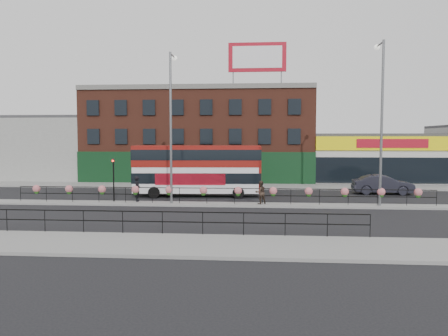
# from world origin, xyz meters

# --- Properties ---
(ground) EXTENTS (120.00, 120.00, 0.00)m
(ground) POSITION_xyz_m (0.00, 0.00, 0.00)
(ground) COLOR black
(ground) RESTS_ON ground
(south_pavement) EXTENTS (60.00, 4.00, 0.15)m
(south_pavement) POSITION_xyz_m (0.00, -12.00, 0.07)
(south_pavement) COLOR gray
(south_pavement) RESTS_ON ground
(north_pavement) EXTENTS (60.00, 4.00, 0.15)m
(north_pavement) POSITION_xyz_m (0.00, 12.00, 0.07)
(north_pavement) COLOR gray
(north_pavement) RESTS_ON ground
(median) EXTENTS (60.00, 1.60, 0.15)m
(median) POSITION_xyz_m (0.00, 0.00, 0.07)
(median) COLOR gray
(median) RESTS_ON ground
(yellow_line_inner) EXTENTS (60.00, 0.10, 0.01)m
(yellow_line_inner) POSITION_xyz_m (0.00, -9.70, 0.01)
(yellow_line_inner) COLOR gold
(yellow_line_inner) RESTS_ON ground
(yellow_line_outer) EXTENTS (60.00, 0.10, 0.01)m
(yellow_line_outer) POSITION_xyz_m (0.00, -9.88, 0.01)
(yellow_line_outer) COLOR gold
(yellow_line_outer) RESTS_ON ground
(brick_building) EXTENTS (25.00, 12.21, 10.30)m
(brick_building) POSITION_xyz_m (-4.00, 19.96, 5.13)
(brick_building) COLOR brown
(brick_building) RESTS_ON ground
(supermarket) EXTENTS (15.00, 12.25, 5.30)m
(supermarket) POSITION_xyz_m (16.00, 19.90, 2.65)
(supermarket) COLOR silver
(supermarket) RESTS_ON ground
(warehouse_west) EXTENTS (15.50, 12.00, 7.30)m
(warehouse_west) POSITION_xyz_m (-24.25, 20.00, 3.65)
(warehouse_west) COLOR #969792
(warehouse_west) RESTS_ON ground
(billboard) EXTENTS (6.00, 0.29, 4.40)m
(billboard) POSITION_xyz_m (2.50, 14.99, 13.18)
(billboard) COLOR #A30E1E
(billboard) RESTS_ON brick_building
(median_railing) EXTENTS (30.04, 0.56, 1.23)m
(median_railing) POSITION_xyz_m (-0.00, 0.00, 1.05)
(median_railing) COLOR black
(median_railing) RESTS_ON median
(south_railing) EXTENTS (20.04, 0.05, 1.12)m
(south_railing) POSITION_xyz_m (-2.00, -10.10, 0.96)
(south_railing) COLOR black
(south_railing) RESTS_ON south_pavement
(double_decker_bus) EXTENTS (10.60, 3.12, 4.23)m
(double_decker_bus) POSITION_xyz_m (-2.32, 4.69, 2.60)
(double_decker_bus) COLOR white
(double_decker_bus) RESTS_ON ground
(car) EXTENTS (2.20, 5.23, 1.68)m
(car) POSITION_xyz_m (13.41, 7.41, 0.84)
(car) COLOR #22232E
(car) RESTS_ON ground
(pedestrian_a) EXTENTS (0.91, 0.79, 1.88)m
(pedestrian_a) POSITION_xyz_m (-6.26, 0.55, 1.09)
(pedestrian_a) COLOR black
(pedestrian_a) RESTS_ON median
(pedestrian_b) EXTENTS (1.30, 1.26, 1.65)m
(pedestrian_b) POSITION_xyz_m (2.85, -0.00, 0.97)
(pedestrian_b) COLOR #382A21
(pedestrian_b) RESTS_ON median
(lamp_column_west) EXTENTS (0.39, 1.90, 10.82)m
(lamp_column_west) POSITION_xyz_m (-3.57, 0.18, 6.56)
(lamp_column_west) COLOR slate
(lamp_column_west) RESTS_ON median
(lamp_column_east) EXTENTS (0.41, 2.00, 11.42)m
(lamp_column_east) POSITION_xyz_m (11.16, 0.26, 6.92)
(lamp_column_east) COLOR slate
(lamp_column_east) RESTS_ON median
(traffic_light_median) EXTENTS (0.15, 0.28, 3.65)m
(traffic_light_median) POSITION_xyz_m (-8.00, 0.39, 2.47)
(traffic_light_median) COLOR black
(traffic_light_median) RESTS_ON median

